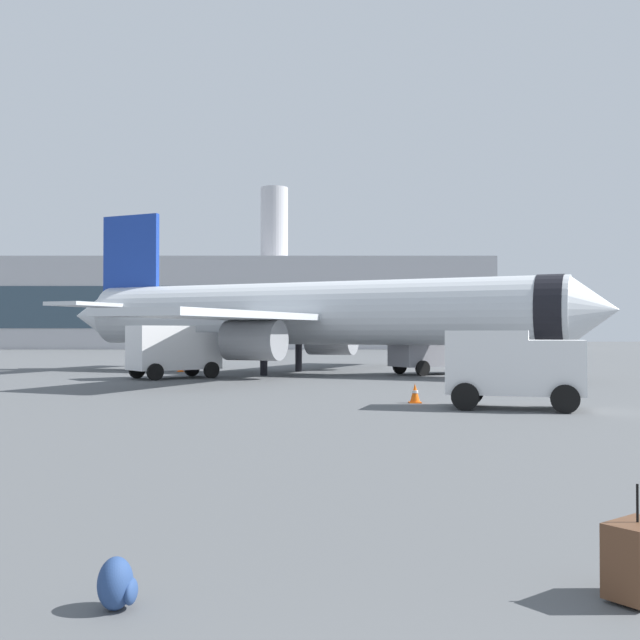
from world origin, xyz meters
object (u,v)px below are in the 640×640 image
object	(u,v)px
airplane_at_gate	(308,314)
rolling_suitcase	(637,559)
safety_cone_far	(415,393)
cargo_van	(513,365)
safety_cone_mid	(180,366)
fuel_truck	(439,345)
safety_cone_outer	(537,367)
traveller_backpack	(117,584)
service_truck	(173,349)

from	to	relation	value
airplane_at_gate	rolling_suitcase	size ratio (longest dim) A/B	30.93
safety_cone_far	cargo_van	bearing A→B (deg)	-33.73
safety_cone_mid	rolling_suitcase	size ratio (longest dim) A/B	0.68
airplane_at_gate	fuel_truck	bearing A→B (deg)	-0.54
safety_cone_mid	safety_cone_outer	xyz separation A→B (m)	(22.41, -1.76, -0.00)
traveller_backpack	safety_cone_mid	bearing A→B (deg)	99.80
rolling_suitcase	cargo_van	bearing A→B (deg)	79.10
safety_cone_mid	safety_cone_outer	distance (m)	22.47
safety_cone_outer	traveller_backpack	distance (m)	42.18
traveller_backpack	fuel_truck	bearing A→B (deg)	76.68
cargo_van	rolling_suitcase	bearing A→B (deg)	-100.90
safety_cone_far	rolling_suitcase	xyz separation A→B (m)	(-0.40, -19.68, 0.04)
service_truck	safety_cone_far	xyz separation A→B (m)	(11.50, -14.32, -1.26)
cargo_van	traveller_backpack	xyz separation A→B (m)	(-8.27, -17.90, -1.22)
service_truck	fuel_truck	xyz separation A→B (m)	(15.33, 4.17, 0.16)
safety_cone_far	traveller_backpack	distance (m)	20.59
safety_cone_far	fuel_truck	bearing A→B (deg)	78.31
safety_cone_mid	safety_cone_outer	bearing A→B (deg)	-4.49
airplane_at_gate	cargo_van	xyz separation A→B (m)	(7.14, -20.57, -2.21)
safety_cone_far	rolling_suitcase	distance (m)	19.68
safety_cone_mid	safety_cone_far	distance (m)	24.50
service_truck	safety_cone_mid	bearing A→B (deg)	97.15
airplane_at_gate	cargo_van	bearing A→B (deg)	-70.86
service_truck	safety_cone_mid	size ratio (longest dim) A/B	6.92
service_truck	safety_cone_mid	world-z (taller)	service_truck
service_truck	cargo_van	xyz separation A→B (m)	(14.50, -16.32, -0.16)
safety_cone_far	rolling_suitcase	size ratio (longest dim) A/B	0.64
traveller_backpack	cargo_van	bearing A→B (deg)	65.21
safety_cone_outer	rolling_suitcase	xyz separation A→B (m)	(-10.45, -39.07, 0.03)
cargo_van	rolling_suitcase	xyz separation A→B (m)	(-3.40, -17.67, -1.06)
service_truck	traveller_backpack	world-z (taller)	service_truck
safety_cone_outer	airplane_at_gate	bearing A→B (deg)	-176.64
cargo_van	safety_cone_mid	size ratio (longest dim) A/B	6.44
fuel_truck	safety_cone_far	size ratio (longest dim) A/B	9.12
fuel_truck	service_truck	bearing A→B (deg)	-164.79
safety_cone_mid	cargo_van	bearing A→B (deg)	-56.44
cargo_van	safety_cone_mid	world-z (taller)	cargo_van
airplane_at_gate	safety_cone_far	world-z (taller)	airplane_at_gate
fuel_truck	safety_cone_outer	size ratio (longest dim) A/B	8.74
safety_cone_outer	rolling_suitcase	bearing A→B (deg)	-104.97
safety_cone_outer	service_truck	bearing A→B (deg)	-166.75
fuel_truck	safety_cone_mid	xyz separation A→B (m)	(-16.18, 2.67, -1.41)
airplane_at_gate	cargo_van	world-z (taller)	airplane_at_gate
cargo_van	safety_cone_outer	xyz separation A→B (m)	(7.04, 21.40, -1.09)
traveller_backpack	safety_cone_far	bearing A→B (deg)	75.18
rolling_suitcase	safety_cone_mid	bearing A→B (deg)	106.32
airplane_at_gate	fuel_truck	world-z (taller)	airplane_at_gate
cargo_van	traveller_backpack	distance (m)	19.75
airplane_at_gate	safety_cone_outer	size ratio (longest dim) A/B	46.13
fuel_truck	airplane_at_gate	bearing A→B (deg)	179.46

